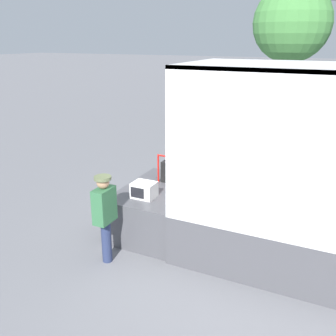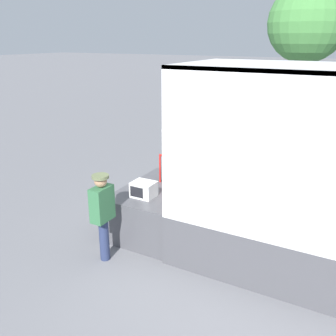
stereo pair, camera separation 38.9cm
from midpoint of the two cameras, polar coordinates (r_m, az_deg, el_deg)
The scene contains 6 objects.
ground_plane at distance 7.91m, azimuth 4.77°, elevation -10.29°, with size 160.00×160.00×0.00m, color slate.
tailgate_deck at distance 7.98m, azimuth 0.21°, elevation -6.19°, with size 1.41×2.17×0.94m, color #4C4C51.
microwave at distance 7.32m, azimuth -2.20°, elevation -3.29°, with size 0.45×0.38×0.30m.
portable_generator at distance 8.05m, azimuth 2.72°, elevation -0.52°, with size 0.61×0.42×0.63m.
worker_person at distance 6.73m, azimuth -8.34°, elevation -6.25°, with size 0.30×0.44×1.66m.
street_tree at distance 17.33m, azimuth 21.15°, elevation 19.83°, with size 3.21×3.21×6.09m.
Camera 2 is at (2.93, -6.23, 3.88)m, focal length 40.00 mm.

